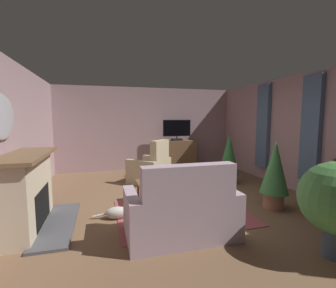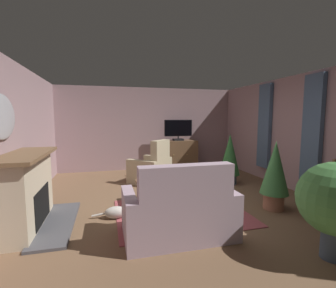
{
  "view_description": "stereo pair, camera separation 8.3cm",
  "coord_description": "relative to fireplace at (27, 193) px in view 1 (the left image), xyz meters",
  "views": [
    {
      "loc": [
        -1.39,
        -4.3,
        1.63
      ],
      "look_at": [
        -0.08,
        0.43,
        1.09
      ],
      "focal_mm": 25.62,
      "sensor_mm": 36.0,
      "label": 1
    },
    {
      "loc": [
        -1.31,
        -4.32,
        1.63
      ],
      "look_at": [
        -0.08,
        0.43,
        1.09
      ],
      "focal_mm": 25.62,
      "sensor_mm": 36.0,
      "label": 2
    }
  ],
  "objects": [
    {
      "name": "ground_plane",
      "position": [
        2.47,
        0.47,
        -0.55
      ],
      "size": [
        6.1,
        6.99,
        0.04
      ],
      "primitive_type": "cube",
      "color": "brown"
    },
    {
      "name": "wall_back",
      "position": [
        2.47,
        3.71,
        0.75
      ],
      "size": [
        6.1,
        0.1,
        2.57
      ],
      "primitive_type": "cube",
      "color": "gray",
      "rests_on": "ground_plane"
    },
    {
      "name": "wall_left",
      "position": [
        -0.33,
        0.47,
        0.75
      ],
      "size": [
        0.1,
        6.99,
        2.57
      ],
      "primitive_type": "cube",
      "color": "gray",
      "rests_on": "ground_plane"
    },
    {
      "name": "wall_right_with_window",
      "position": [
        5.27,
        0.47,
        0.75
      ],
      "size": [
        0.1,
        6.99,
        2.57
      ],
      "primitive_type": "cube",
      "color": "#A6858B",
      "rests_on": "ground_plane"
    },
    {
      "name": "curtain_panel_near",
      "position": [
        5.16,
        0.07,
        0.88
      ],
      "size": [
        0.1,
        0.44,
        2.16
      ],
      "primitive_type": "cube",
      "color": "slate"
    },
    {
      "name": "curtain_panel_far",
      "position": [
        5.16,
        1.57,
        0.88
      ],
      "size": [
        0.1,
        0.44,
        2.16
      ],
      "primitive_type": "cube",
      "color": "slate"
    },
    {
      "name": "rug_central",
      "position": [
        2.38,
        -0.06,
        -0.53
      ],
      "size": [
        2.19,
        1.73,
        0.01
      ],
      "primitive_type": "cube",
      "color": "#9E474C",
      "rests_on": "ground_plane"
    },
    {
      "name": "fireplace",
      "position": [
        0.0,
        0.0,
        0.0
      ],
      "size": [
        0.92,
        1.63,
        1.12
      ],
      "color": "#4C4C51",
      "rests_on": "ground_plane"
    },
    {
      "name": "wall_mirror_oval",
      "position": [
        -0.25,
        -0.0,
        1.11
      ],
      "size": [
        0.06,
        0.98,
        0.65
      ],
      "primitive_type": "ellipsoid",
      "color": "#B2B7BF"
    },
    {
      "name": "tv_cabinet",
      "position": [
        3.34,
        3.36,
        -0.09
      ],
      "size": [
        1.18,
        0.57,
        0.92
      ],
      "color": "#4A3523",
      "rests_on": "ground_plane"
    },
    {
      "name": "television",
      "position": [
        3.34,
        3.31,
        0.73
      ],
      "size": [
        0.88,
        0.2,
        0.65
      ],
      "color": "black",
      "rests_on": "tv_cabinet"
    },
    {
      "name": "coffee_table",
      "position": [
        2.26,
        0.56,
        -0.16
      ],
      "size": [
        1.15,
        0.49,
        0.43
      ],
      "color": "brown",
      "rests_on": "ground_plane"
    },
    {
      "name": "tv_remote",
      "position": [
        2.31,
        0.68,
        -0.1
      ],
      "size": [
        0.16,
        0.15,
        0.02
      ],
      "primitive_type": "cube",
      "rotation": [
        0.0,
        0.0,
        0.68
      ],
      "color": "black",
      "rests_on": "coffee_table"
    },
    {
      "name": "folded_newspaper",
      "position": [
        2.25,
        0.61,
        -0.1
      ],
      "size": [
        0.31,
        0.23,
        0.01
      ],
      "primitive_type": "cube",
      "rotation": [
        0.0,
        0.0,
        0.05
      ],
      "color": "silver",
      "rests_on": "coffee_table"
    },
    {
      "name": "sofa_floral",
      "position": [
        2.1,
        -0.86,
        -0.19
      ],
      "size": [
        1.49,
        0.86,
        1.06
      ],
      "color": "#AD93A3",
      "rests_on": "ground_plane"
    },
    {
      "name": "armchair_in_far_corner",
      "position": [
        2.26,
        2.04,
        -0.2
      ],
      "size": [
        1.2,
        1.21,
        1.08
      ],
      "color": "tan",
      "rests_on": "ground_plane"
    },
    {
      "name": "potted_plant_on_hearth_side",
      "position": [
        4.09,
        1.41,
        0.14
      ],
      "size": [
        0.5,
        0.5,
        1.24
      ],
      "color": "#3D4C5B",
      "rests_on": "ground_plane"
    },
    {
      "name": "potted_plant_small_fern_corner",
      "position": [
        4.04,
        -0.3,
        0.14
      ],
      "size": [
        0.49,
        0.49,
        1.23
      ],
      "color": "#99664C",
      "rests_on": "ground_plane"
    },
    {
      "name": "cat",
      "position": [
        1.32,
        -0.01,
        -0.43
      ],
      "size": [
        0.69,
        0.23,
        0.22
      ],
      "color": "beige",
      "rests_on": "ground_plane"
    }
  ]
}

